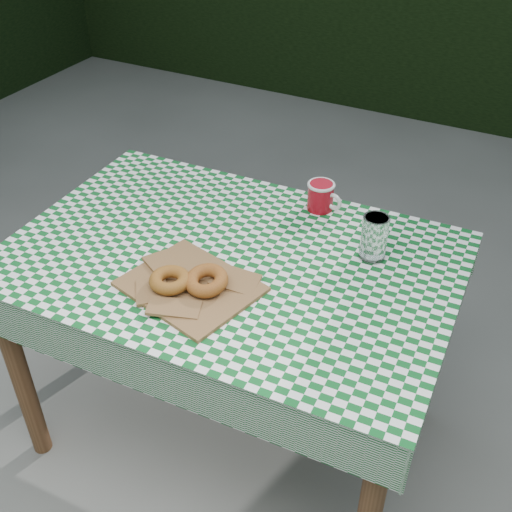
{
  "coord_description": "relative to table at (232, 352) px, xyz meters",
  "views": [
    {
      "loc": [
        0.79,
        -1.21,
        1.81
      ],
      "look_at": [
        0.16,
        0.02,
        0.79
      ],
      "focal_mm": 44.06,
      "sensor_mm": 36.0,
      "label": 1
    }
  ],
  "objects": [
    {
      "name": "paper_bag",
      "position": [
        -0.02,
        -0.17,
        0.39
      ],
      "size": [
        0.39,
        0.34,
        0.02
      ],
      "primitive_type": "cube",
      "rotation": [
        0.0,
        0.0,
        -0.25
      ],
      "color": "brown",
      "rests_on": "tablecloth"
    },
    {
      "name": "ground",
      "position": [
        -0.07,
        -0.02,
        -0.38
      ],
      "size": [
        60.0,
        60.0,
        0.0
      ],
      "primitive_type": "plane",
      "color": "#545550",
      "rests_on": "ground"
    },
    {
      "name": "bagel_back",
      "position": [
        0.02,
        -0.16,
        0.42
      ],
      "size": [
        0.14,
        0.14,
        0.04
      ],
      "primitive_type": "torus",
      "rotation": [
        0.0,
        0.0,
        -0.3
      ],
      "color": "brown",
      "rests_on": "paper_bag"
    },
    {
      "name": "drinking_glass",
      "position": [
        0.36,
        0.18,
        0.45
      ],
      "size": [
        0.07,
        0.07,
        0.13
      ],
      "primitive_type": "cylinder",
      "rotation": [
        0.0,
        0.0,
        0.01
      ],
      "color": "white",
      "rests_on": "tablecloth"
    },
    {
      "name": "table",
      "position": [
        0.0,
        0.0,
        0.0
      ],
      "size": [
        1.26,
        0.86,
        0.75
      ],
      "primitive_type": "cube",
      "rotation": [
        0.0,
        0.0,
        0.03
      ],
      "color": "brown",
      "rests_on": "ground"
    },
    {
      "name": "coffee_mug",
      "position": [
        0.13,
        0.35,
        0.43
      ],
      "size": [
        0.19,
        0.19,
        0.09
      ],
      "primitive_type": null,
      "rotation": [
        0.0,
        0.0,
        -0.25
      ],
      "color": "maroon",
      "rests_on": "tablecloth"
    },
    {
      "name": "bagel_front",
      "position": [
        -0.06,
        -0.2,
        0.42
      ],
      "size": [
        0.15,
        0.15,
        0.03
      ],
      "primitive_type": "torus",
      "rotation": [
        0.0,
        0.0,
        0.56
      ],
      "color": "brown",
      "rests_on": "paper_bag"
    },
    {
      "name": "tablecloth",
      "position": [
        0.0,
        0.0,
        0.38
      ],
      "size": [
        1.28,
        0.88,
        0.01
      ],
      "primitive_type": "cube",
      "rotation": [
        0.0,
        0.0,
        0.03
      ],
      "color": "#0D531F",
      "rests_on": "table"
    }
  ]
}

